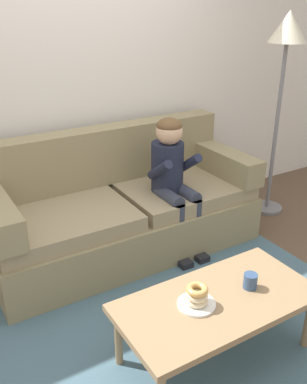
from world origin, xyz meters
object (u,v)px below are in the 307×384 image
couch (122,210)px  coffee_table (218,305)px  donut (197,300)px  mug (250,281)px  floor_lamp (286,51)px  toy_controller (131,319)px  person_child (173,173)px

couch → coffee_table: 1.37m
donut → mug: 0.36m
mug → floor_lamp: (1.44, 1.27, 1.06)m
donut → toy_controller: (-0.16, 0.48, -0.42)m
coffee_table → floor_lamp: (1.66, 1.25, 1.15)m
coffee_table → donut: donut is taller
donut → toy_controller: size_ratio=0.53×
donut → toy_controller: 0.66m
person_child → mug: 1.21m
coffee_table → floor_lamp: size_ratio=0.62×
couch → mug: 1.38m
mug → floor_lamp: size_ratio=0.05×
mug → toy_controller: 0.84m
mug → toy_controller: (-0.51, 0.51, -0.43)m
couch → person_child: bearing=-30.6°
floor_lamp → donut: bearing=-145.5°
floor_lamp → coffee_table: bearing=-143.0°
coffee_table → mug: bearing=-3.2°
mug → donut: bearing=174.9°
coffee_table → mug: size_ratio=12.68×
couch → toy_controller: 1.00m
donut → floor_lamp: size_ratio=0.07×
couch → coffee_table: couch is taller
person_child → donut: size_ratio=9.18×
couch → mug: size_ratio=24.01×
person_child → donut: (-0.59, -1.13, -0.23)m
person_child → toy_controller: bearing=-138.7°
coffee_table → donut: size_ratio=9.51×
toy_controller → floor_lamp: 2.57m
couch → floor_lamp: size_ratio=1.17×
person_child → floor_lamp: bearing=4.8°
couch → person_child: (0.36, -0.21, 0.32)m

